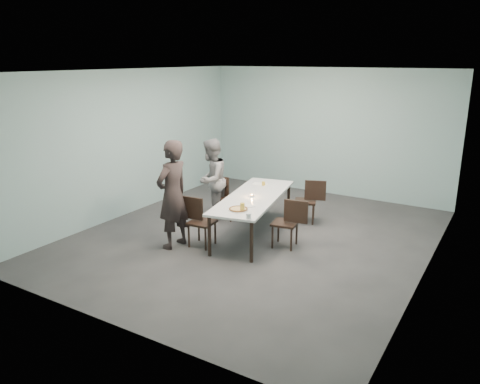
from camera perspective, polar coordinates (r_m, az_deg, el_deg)
The scene contains 16 objects.
ground at distance 8.75m, azimuth 1.75°, elevation -5.50°, with size 7.00×7.00×0.00m, color #333335.
room_shell at distance 8.22m, azimuth 1.87°, elevation 7.74°, with size 6.02×7.02×3.01m.
table at distance 8.68m, azimuth 1.66°, elevation -0.84°, with size 1.39×2.73×0.75m.
chair_near_left at distance 8.26m, azimuth -5.16°, elevation -3.17°, with size 0.63×0.45×0.87m.
chair_far_left at distance 9.64m, azimuth -1.89°, elevation -0.29°, with size 0.61×0.43×0.87m.
chair_near_right at distance 8.18m, azimuth 6.06°, elevation -3.41°, with size 0.64×0.48×0.87m.
chair_far_right at distance 9.48m, azimuth 8.46°, elevation -0.75°, with size 0.65×0.54×0.87m.
diner_near at distance 8.11m, azimuth -8.22°, elevation -0.31°, with size 0.69×0.46×1.90m, color black.
diner_far at distance 9.51m, azimuth -3.53°, elevation 1.52°, with size 0.81×0.63×1.66m, color gray.
pizza at distance 7.85m, azimuth -0.20°, elevation -2.10°, with size 0.34×0.34×0.04m.
side_plate at distance 8.07m, azimuth 1.25°, elevation -1.69°, with size 0.18×0.18×0.01m, color white.
beer_glass at distance 7.75m, azimuth 0.29°, elevation -1.90°, with size 0.08×0.08×0.15m, color gold.
water_tumbler at distance 7.43m, azimuth 1.06°, elevation -2.95°, with size 0.08×0.08×0.09m, color silver.
tealight at distance 8.60m, azimuth 1.44°, elevation -0.46°, with size 0.06×0.06×0.05m.
amber_tumbler at distance 9.36m, azimuth 2.88°, elevation 1.03°, with size 0.07×0.07×0.08m, color gold.
menu at distance 9.47m, azimuth 2.46°, elevation 0.99°, with size 0.30×0.22×0.01m, color silver.
Camera 1 is at (3.97, -7.10, 3.22)m, focal length 35.00 mm.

